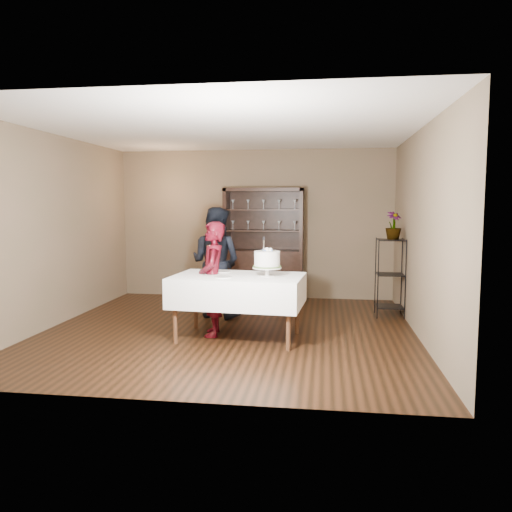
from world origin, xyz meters
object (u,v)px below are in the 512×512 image
object	(u,v)px
china_hutch	(264,263)
man	(216,262)
potted_plant	(393,225)
cake	(267,261)
woman	(213,279)
plant_etagere	(390,274)
cake_table	(238,290)

from	to	relation	value
china_hutch	man	size ratio (longest dim) A/B	1.19
man	potted_plant	world-z (taller)	man
man	cake	world-z (taller)	man
cake	potted_plant	distance (m)	2.38
woman	potted_plant	bearing A→B (deg)	109.63
man	plant_etagere	bearing A→B (deg)	-154.75
plant_etagere	cake_table	bearing A→B (deg)	-142.63
plant_etagere	man	size ratio (longest dim) A/B	0.72
woman	cake	xyz separation A→B (m)	(0.73, -0.14, 0.27)
potted_plant	plant_etagere	bearing A→B (deg)	129.94
woman	man	size ratio (longest dim) A/B	0.89
plant_etagere	cake_table	world-z (taller)	plant_etagere
potted_plant	cake_table	bearing A→B (deg)	-143.45
china_hutch	potted_plant	distance (m)	2.48
cake_table	cake	xyz separation A→B (m)	(0.37, -0.02, 0.39)
cake	potted_plant	xyz separation A→B (m)	(1.73, 1.58, 0.38)
china_hutch	cake_table	size ratio (longest dim) A/B	1.17
cake_table	potted_plant	distance (m)	2.74
man	cake_table	bearing A→B (deg)	131.82
cake	cake_table	bearing A→B (deg)	176.56
man	cake	bearing A→B (deg)	144.15
plant_etagere	china_hutch	bearing A→B (deg)	153.17
cake_table	woman	world-z (taller)	woman
china_hutch	potted_plant	xyz separation A→B (m)	(2.10, -1.08, 0.73)
cake_table	woman	distance (m)	0.40
cake_table	potted_plant	world-z (taller)	potted_plant
potted_plant	woman	bearing A→B (deg)	-149.73
plant_etagere	woman	xyz separation A→B (m)	(-2.44, -1.47, 0.10)
man	potted_plant	distance (m)	2.75
man	potted_plant	bearing A→B (deg)	-155.43
man	cake	size ratio (longest dim) A/B	3.36
china_hutch	cake_table	bearing A→B (deg)	-90.07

